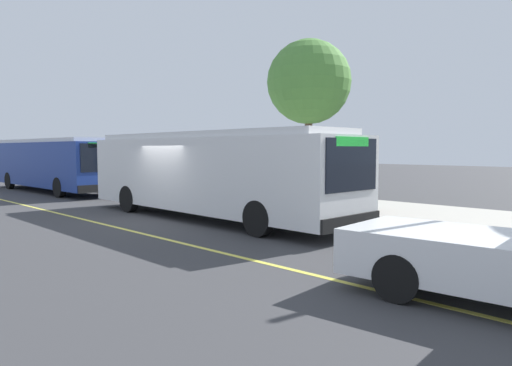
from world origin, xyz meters
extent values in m
plane|color=#38383A|center=(0.00, 0.00, 0.00)|extent=(120.00, 120.00, 0.00)
cube|color=#A8A399|center=(0.00, 6.00, 0.07)|extent=(44.00, 6.40, 0.15)
cube|color=#E0D64C|center=(0.00, -2.20, 0.00)|extent=(36.00, 0.14, 0.01)
cube|color=white|center=(0.98, 1.00, 1.55)|extent=(11.55, 2.65, 2.40)
cube|color=silver|center=(0.98, 1.00, 2.85)|extent=(10.62, 2.39, 0.20)
cube|color=black|center=(6.76, 0.95, 1.98)|extent=(0.06, 2.17, 1.34)
cube|color=black|center=(0.99, 2.29, 1.84)|extent=(10.14, 0.13, 1.06)
cube|color=#197259|center=(0.99, 2.29, 0.57)|extent=(10.95, 0.13, 0.28)
cube|color=#26D83F|center=(6.76, 0.95, 2.57)|extent=(0.04, 1.40, 0.24)
cube|color=black|center=(6.77, 0.95, 0.53)|extent=(0.10, 2.50, 0.36)
cylinder|color=black|center=(4.56, 2.12, 0.50)|extent=(1.00, 0.29, 1.00)
cylinder|color=black|center=(4.54, -0.19, 0.50)|extent=(1.00, 0.29, 1.00)
cylinder|color=black|center=(-2.47, 2.19, 0.50)|extent=(1.00, 0.29, 1.00)
cylinder|color=black|center=(-2.49, -0.12, 0.50)|extent=(1.00, 0.29, 1.00)
cube|color=navy|center=(-13.44, 1.28, 1.55)|extent=(11.78, 2.71, 2.40)
cube|color=silver|center=(-13.44, 1.28, 2.85)|extent=(10.84, 2.44, 0.20)
cube|color=black|center=(-7.55, 1.36, 1.98)|extent=(0.07, 2.17, 1.34)
cube|color=black|center=(-13.46, 2.57, 1.84)|extent=(10.34, 0.18, 1.06)
cube|color=yellow|center=(-13.46, 2.57, 0.57)|extent=(11.16, 0.18, 0.28)
cube|color=#26D83F|center=(-7.55, 1.36, 2.57)|extent=(0.05, 1.40, 0.24)
cube|color=black|center=(-7.54, 1.36, 0.53)|extent=(0.11, 2.50, 0.36)
cylinder|color=black|center=(-9.81, 2.48, 0.50)|extent=(1.00, 0.29, 1.00)
cylinder|color=black|center=(-9.78, 0.18, 0.50)|extent=(1.00, 0.29, 1.00)
cylinder|color=black|center=(-16.98, 2.39, 0.50)|extent=(1.00, 0.29, 1.00)
cylinder|color=black|center=(-16.95, 0.08, 0.50)|extent=(1.00, 0.29, 1.00)
cylinder|color=black|center=(9.78, -0.73, 0.38)|extent=(0.78, 0.31, 0.76)
cylinder|color=black|center=(9.94, -2.52, 0.38)|extent=(0.78, 0.31, 0.76)
cylinder|color=#333338|center=(3.99, 6.21, 1.35)|extent=(0.10, 0.10, 2.40)
cylinder|color=#333338|center=(3.99, 4.91, 1.35)|extent=(0.10, 0.10, 2.40)
cylinder|color=#333338|center=(1.39, 6.21, 1.35)|extent=(0.10, 0.10, 2.40)
cylinder|color=#333338|center=(1.39, 4.91, 1.35)|extent=(0.10, 0.10, 2.40)
cube|color=#333338|center=(2.69, 5.56, 2.59)|extent=(2.90, 1.60, 0.08)
cube|color=#4C606B|center=(2.69, 6.21, 1.35)|extent=(2.47, 0.04, 2.16)
cube|color=navy|center=(1.39, 5.56, 1.30)|extent=(0.06, 1.11, 1.82)
cube|color=brown|center=(2.69, 5.80, 0.60)|extent=(1.60, 0.44, 0.06)
cube|color=brown|center=(2.69, 6.04, 0.88)|extent=(1.60, 0.05, 0.44)
cube|color=#333338|center=(1.97, 5.80, 0.38)|extent=(0.08, 0.40, 0.45)
cube|color=#333338|center=(3.41, 5.80, 0.38)|extent=(0.08, 0.40, 0.45)
cylinder|color=#333338|center=(4.63, 3.59, 1.55)|extent=(0.07, 0.07, 2.80)
cube|color=white|center=(4.63, 3.57, 2.65)|extent=(0.44, 0.03, 0.56)
cube|color=red|center=(4.63, 3.56, 2.65)|extent=(0.40, 0.01, 0.16)
cylinder|color=#282D47|center=(4.60, 4.51, 0.57)|extent=(0.14, 0.14, 0.85)
cylinder|color=#282D47|center=(4.60, 4.33, 0.57)|extent=(0.14, 0.14, 0.85)
cube|color=red|center=(4.60, 4.42, 1.31)|extent=(0.24, 0.40, 0.62)
sphere|color=tan|center=(4.60, 4.42, 1.73)|extent=(0.22, 0.22, 0.22)
cylinder|color=brown|center=(-0.87, 8.59, 2.12)|extent=(0.36, 0.36, 3.93)
sphere|color=#4C8438|center=(-0.87, 8.59, 5.58)|extent=(4.00, 4.00, 4.00)
camera|label=1|loc=(13.50, -9.10, 2.37)|focal=32.96mm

